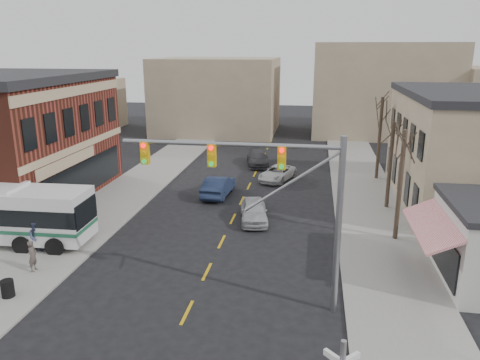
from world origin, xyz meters
name	(u,v)px	position (x,y,z in m)	size (l,w,h in m)	color
ground	(174,339)	(0.00, 0.00, 0.00)	(160.00, 160.00, 0.00)	black
sidewalk_west	(134,187)	(-9.50, 20.00, 0.06)	(5.00, 60.00, 0.12)	gray
sidewalk_east	(365,198)	(9.50, 20.00, 0.06)	(5.00, 60.00, 0.12)	gray
tree_east_a	(400,186)	(10.50, 12.00, 3.50)	(0.28, 0.28, 6.75)	#382B21
tree_east_b	(390,165)	(10.80, 18.00, 3.27)	(0.28, 0.28, 6.30)	#382B21
tree_east_c	(379,138)	(11.00, 26.00, 3.72)	(0.28, 0.28, 7.20)	#382B21
traffic_signal_mast	(277,187)	(3.82, 3.24, 5.72)	(9.60, 0.30, 8.00)	gray
trash_bin	(8,288)	(-8.65, 1.86, 0.53)	(0.60, 0.60, 0.82)	black
car_a	(254,211)	(1.48, 13.82, 0.75)	(1.77, 4.39, 1.50)	#ADAEB2
car_b	(218,186)	(-2.05, 19.02, 0.80)	(1.69, 4.85, 1.60)	#192440
car_c	(277,173)	(2.22, 24.22, 0.64)	(2.13, 4.61, 1.28)	silver
car_d	(258,158)	(-0.17, 29.42, 0.71)	(1.98, 4.88, 1.41)	#37363B
pedestrian_near	(33,256)	(-8.97, 4.49, 0.96)	(0.61, 0.40, 1.67)	#4F453F
pedestrian_far	(37,237)	(-10.04, 6.62, 1.07)	(0.92, 0.72, 1.89)	#3A4165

